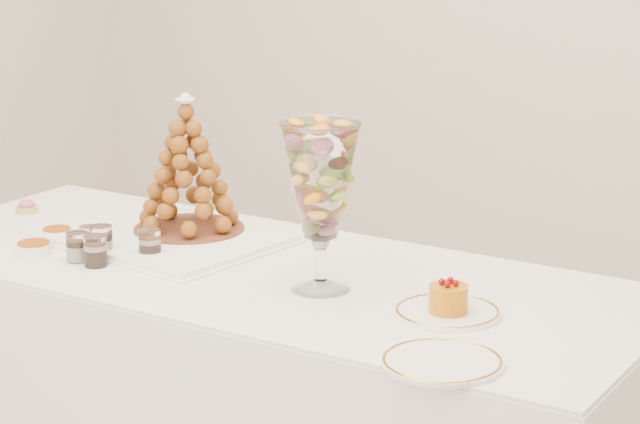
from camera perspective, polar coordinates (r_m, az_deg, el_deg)
The scene contains 15 objects.
buffet_table at distance 3.18m, azimuth -2.86°, elevation -9.03°, with size 2.01×0.88×0.75m.
lace_tray at distance 3.29m, azimuth -7.22°, elevation -1.13°, with size 0.59×0.44×0.02m, color white.
macaron_vase at distance 2.82m, azimuth 0.03°, elevation 1.35°, with size 0.18×0.18×0.39m.
cake_plate at distance 2.73m, azimuth 5.84°, elevation -4.59°, with size 0.23×0.23×0.01m, color white.
spare_plate at distance 2.46m, azimuth 5.60°, elevation -6.86°, with size 0.24×0.24×0.01m, color white.
pink_tart at distance 3.63m, azimuth -13.26°, elevation 0.22°, with size 0.06×0.06×0.04m.
verrine_a at distance 3.23m, azimuth -10.54°, elevation -1.20°, with size 0.05×0.05×0.06m, color white.
verrine_b at distance 3.17m, azimuth -9.97°, elevation -1.31°, with size 0.06×0.06×0.08m, color white.
verrine_c at distance 3.13m, azimuth -7.79°, elevation -1.48°, with size 0.06×0.06×0.08m, color white.
verrine_d at distance 3.14m, azimuth -11.03°, elevation -1.58°, with size 0.06×0.06×0.07m, color white.
verrine_e at distance 3.09m, azimuth -10.23°, elevation -1.76°, with size 0.06×0.06×0.08m, color white.
ramekin_back at distance 3.36m, azimuth -11.93°, elevation -0.98°, with size 0.08×0.08×0.03m, color white.
ramekin_front at distance 3.23m, azimuth -12.95°, elevation -1.66°, with size 0.09×0.09×0.03m, color white.
croquembouche at distance 3.27m, azimuth -6.09°, elevation 2.19°, with size 0.29×0.29×0.36m.
mousse_cake at distance 2.71m, azimuth 5.89°, elevation -3.95°, with size 0.09×0.09×0.08m.
Camera 1 is at (1.68, -2.04, 1.67)m, focal length 70.00 mm.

